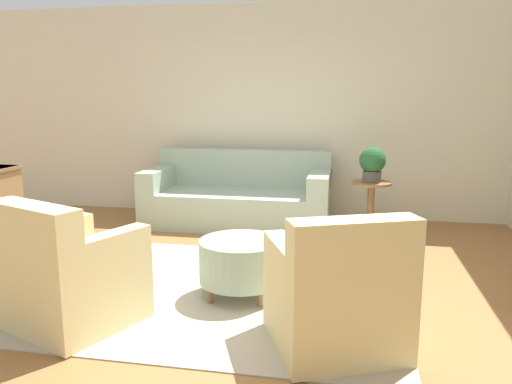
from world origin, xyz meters
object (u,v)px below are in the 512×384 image
at_px(side_table, 371,200).
at_px(couch, 238,199).
at_px(armchair_left, 68,277).
at_px(potted_plant_on_side_table, 372,163).
at_px(ottoman_table, 241,261).
at_px(armchair_right, 338,297).

bearing_deg(side_table, couch, 170.04).
height_order(armchair_left, potted_plant_on_side_table, potted_plant_on_side_table).
xyz_separation_m(couch, potted_plant_on_side_table, (1.62, -0.29, 0.53)).
bearing_deg(ottoman_table, couch, 103.28).
bearing_deg(potted_plant_on_side_table, armchair_right, -96.08).
relative_size(ottoman_table, potted_plant_on_side_table, 1.69).
bearing_deg(armchair_right, ottoman_table, 136.72).
bearing_deg(side_table, armchair_right, -96.08).
relative_size(armchair_left, side_table, 1.56).
xyz_separation_m(armchair_right, side_table, (0.29, 2.75, 0.07)).
distance_m(armchair_left, ottoman_table, 1.30).
height_order(couch, armchair_left, armchair_left).
distance_m(couch, armchair_right, 3.32).
distance_m(side_table, potted_plant_on_side_table, 0.43).
distance_m(armchair_right, side_table, 2.77).
relative_size(armchair_right, potted_plant_on_side_table, 2.51).
bearing_deg(ottoman_table, side_table, 61.68).
distance_m(ottoman_table, potted_plant_on_side_table, 2.35).
xyz_separation_m(ottoman_table, potted_plant_on_side_table, (1.08, 2.01, 0.56)).
bearing_deg(couch, armchair_left, -99.81).
relative_size(armchair_left, potted_plant_on_side_table, 2.51).
relative_size(armchair_right, ottoman_table, 1.49).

